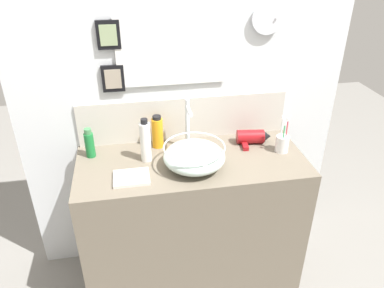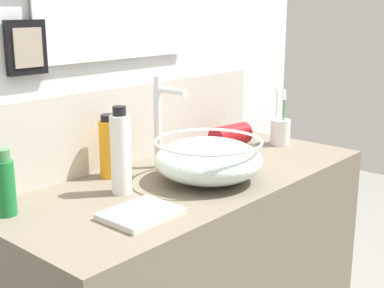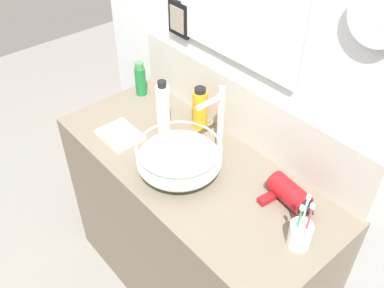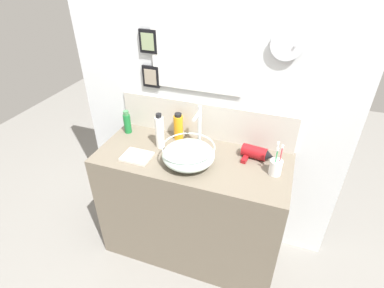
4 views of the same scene
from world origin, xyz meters
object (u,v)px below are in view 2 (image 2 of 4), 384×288
Objects in this scene: soap_dispenser at (121,153)px; glass_bowl_sink at (208,160)px; shampoo_bottle at (110,147)px; hair_drier at (234,135)px; spray_bottle at (5,185)px; hand_towel at (140,214)px; faucet at (160,116)px; toothbrush_cup at (280,131)px.

glass_bowl_sink is at bearing -25.35° from soap_dispenser.
soap_dispenser is at bearing -118.97° from shampoo_bottle.
spray_bottle is at bearing 179.16° from hair_drier.
hair_drier is 1.15× the size of hand_towel.
faucet reaches higher than hand_towel.
soap_dispenser reaches higher than shampoo_bottle.
glass_bowl_sink is 1.90× the size of spray_bottle.
shampoo_bottle is at bearing 123.28° from glass_bowl_sink.
hand_towel is (-0.32, -0.05, -0.06)m from glass_bowl_sink.
glass_bowl_sink is 0.22m from faucet.
spray_bottle is 0.95× the size of hand_towel.
shampoo_bottle reaches higher than hand_towel.
hand_towel is at bearing -170.57° from glass_bowl_sink.
hair_drier is 0.90m from spray_bottle.
spray_bottle is (-0.53, 0.20, 0.01)m from glass_bowl_sink.
toothbrush_cup is at bearing -42.50° from hair_drier.
faucet is 0.25m from soap_dispenser.
hair_drier is at bearing 19.18° from hand_towel.
spray_bottle is at bearing 178.89° from faucet.
soap_dispenser reaches higher than hair_drier.
glass_bowl_sink is 1.56× the size of hair_drier.
faucet is 1.39× the size of toothbrush_cup.
hair_drier is at bearing -5.97° from shampoo_bottle.
hair_drier is at bearing 7.25° from soap_dispenser.
toothbrush_cup is 1.04m from spray_bottle.
glass_bowl_sink reaches higher than hair_drier.
glass_bowl_sink is 1.52× the size of toothbrush_cup.
faucet reaches higher than shampoo_bottle.
glass_bowl_sink is at bearing -90.00° from faucet.
soap_dispenser is at bearing 154.65° from glass_bowl_sink.
toothbrush_cup reaches higher than spray_bottle.
glass_bowl_sink is 0.42m from hair_drier.
glass_bowl_sink is 0.29m from shampoo_bottle.
spray_bottle is (-0.53, 0.01, -0.09)m from faucet.
faucet reaches higher than soap_dispenser.
faucet is 0.43m from hand_towel.
toothbrush_cup reaches higher than hair_drier.
shampoo_bottle is at bearing 165.38° from toothbrush_cup.
glass_bowl_sink is at bearing -153.28° from hair_drier.
glass_bowl_sink is at bearing -21.00° from spray_bottle.
glass_bowl_sink is 1.67× the size of shampoo_bottle.
faucet is at bearing 37.35° from hand_towel.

